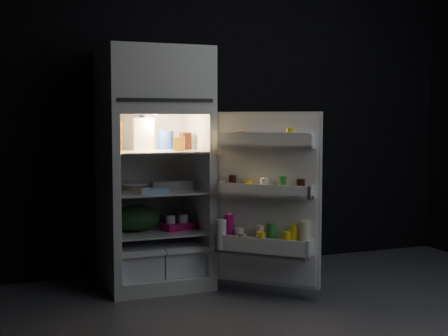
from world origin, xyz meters
name	(u,v)px	position (x,y,z in m)	size (l,w,h in m)	color
floor	(345,323)	(0.00, 0.00, 0.00)	(4.00, 3.40, 0.00)	#54545A
wall_back	(240,108)	(0.00, 1.70, 1.35)	(4.00, 0.00, 2.70)	black
refrigerator	(153,159)	(-0.87, 1.32, 0.96)	(0.76, 0.71, 1.78)	silver
fridge_door	(266,202)	(-0.22, 0.68, 0.68)	(0.65, 0.64, 1.22)	silver
milk_jug	(142,134)	(-0.95, 1.33, 1.15)	(0.15, 0.15, 0.24)	white
mayo_jar	(166,140)	(-0.76, 1.35, 1.10)	(0.12, 0.12, 0.14)	#2041AF
jam_jar	(185,141)	(-0.63, 1.27, 1.09)	(0.10, 0.10, 0.13)	black
amber_bottle	(116,136)	(-1.14, 1.33, 1.14)	(0.08, 0.08, 0.22)	orange
small_carton	(179,144)	(-0.72, 1.14, 1.08)	(0.08, 0.06, 0.10)	orange
egg_carton	(172,185)	(-0.75, 1.23, 0.76)	(0.31, 0.12, 0.07)	gray
pie	(139,186)	(-0.96, 1.39, 0.75)	(0.27, 0.27, 0.04)	tan
flat_package	(155,191)	(-0.92, 1.07, 0.75)	(0.19, 0.10, 0.04)	#99CAEC
wrapped_pkg	(177,184)	(-0.65, 1.42, 0.75)	(0.11, 0.09, 0.05)	beige
produce_bag	(136,218)	(-1.01, 1.28, 0.52)	(0.37, 0.31, 0.20)	#193815
yogurt_tray	(178,226)	(-0.70, 1.22, 0.45)	(0.25, 0.13, 0.05)	#B40F57
small_can_red	(170,218)	(-0.69, 1.47, 0.47)	(0.07, 0.07, 0.09)	#B40F57
small_can_silver	(179,219)	(-0.63, 1.43, 0.47)	(0.07, 0.07, 0.09)	silver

